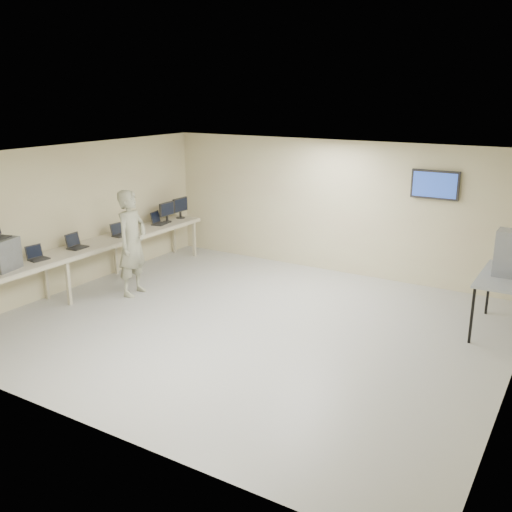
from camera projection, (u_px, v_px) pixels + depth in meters
The scene contains 12 objects.
room at pixel (253, 243), 9.14m from camera, with size 8.01×7.01×2.81m.
workbench at pixel (93, 248), 11.05m from camera, with size 0.76×6.00×0.90m.
equipment_box at pixel (0, 254), 9.40m from camera, with size 0.44×0.51×0.53m, color slate.
laptop_0 at pixel (37, 256), 10.02m from camera, with size 0.31×0.35×0.25m.
laptop_1 at pixel (76, 244), 10.76m from camera, with size 0.31×0.37×0.27m.
laptop_2 at pixel (119, 232), 11.67m from camera, with size 0.29×0.34×0.26m.
laptop_3 at pixel (158, 221), 12.68m from camera, with size 0.35×0.39×0.28m.
monitor_near at pixel (167, 210), 12.83m from camera, with size 0.20×0.46×0.45m.
monitor_far at pixel (180, 206), 13.22m from camera, with size 0.21×0.48×0.48m.
soldier at pixel (132, 243), 10.70m from camera, with size 0.73×0.48×2.01m, color gray.
side_table at pixel (505, 279), 9.00m from camera, with size 0.75×1.60×0.96m.
storage_bins at pixel (507, 253), 8.89m from camera, with size 0.34×0.38×0.73m.
Camera 1 is at (4.64, -7.48, 3.76)m, focal length 40.00 mm.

